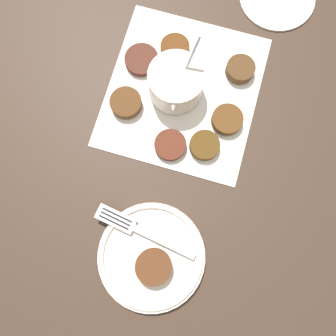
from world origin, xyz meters
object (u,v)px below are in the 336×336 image
at_px(serving_plate, 151,257).
at_px(fritter_on_plate, 154,267).
at_px(sauce_bowl, 177,86).
at_px(fork, 135,228).

bearing_deg(serving_plate, fritter_on_plate, 21.53).
bearing_deg(serving_plate, sauce_bowl, 176.62).
relative_size(sauce_bowl, fork, 0.67).
bearing_deg(fork, sauce_bowl, 168.90).
relative_size(sauce_bowl, serving_plate, 0.65).
bearing_deg(sauce_bowl, serving_plate, -3.38).
xyz_separation_m(sauce_bowl, fritter_on_plate, (0.34, -0.01, -0.00)).
xyz_separation_m(sauce_bowl, serving_plate, (0.32, -0.02, -0.02)).
height_order(sauce_bowl, serving_plate, sauce_bowl).
bearing_deg(sauce_bowl, fork, -11.10).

